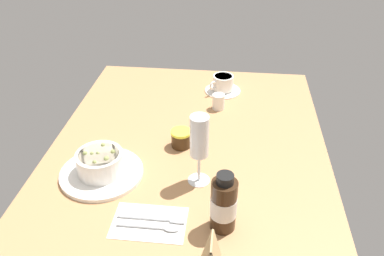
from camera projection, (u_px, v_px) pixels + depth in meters
The scene contains 8 objects.
ground_plane at pixel (188, 150), 123.11cm from camera, with size 110.00×84.00×3.00cm, color #B27F51.
porridge_bowl at pixel (101, 165), 109.19cm from camera, with size 22.98×22.98×8.09cm.
cutlery_setting at pixel (151, 222), 95.71cm from camera, with size 11.90×17.84×0.90cm.
coffee_cup at pixel (223, 84), 150.79cm from camera, with size 13.50×13.50×6.42cm.
creamer_jug at pixel (218, 102), 139.93cm from camera, with size 5.12×4.51×5.94cm.
wine_glass at pixel (199, 140), 101.56cm from camera, with size 6.07×6.07×20.42cm.
jam_jar at pixel (181, 138), 120.96cm from camera, with size 6.21×6.21×5.43cm.
sauce_bottle_brown at pixel (224, 204), 91.19cm from camera, with size 6.18×6.18×15.79cm.
Camera 1 is at (98.51, 11.98, 71.70)cm, focal length 37.30 mm.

